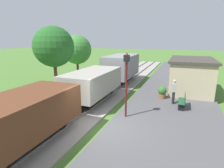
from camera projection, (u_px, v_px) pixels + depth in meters
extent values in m
plane|color=#47702D|center=(101.00, 130.00, 9.55)|extent=(160.00, 160.00, 0.00)
cube|color=#4C4C4F|center=(165.00, 140.00, 8.40)|extent=(6.00, 60.00, 0.25)
cube|color=gray|center=(63.00, 122.00, 10.38)|extent=(3.80, 60.00, 0.12)
cube|color=slate|center=(73.00, 122.00, 10.10)|extent=(0.07, 60.00, 0.14)
cube|color=slate|center=(52.00, 118.00, 10.60)|extent=(0.07, 60.00, 0.14)
cube|color=brown|center=(19.00, 116.00, 7.50)|extent=(2.50, 5.60, 1.60)
cube|color=black|center=(21.00, 130.00, 7.65)|extent=(2.10, 5.15, 0.50)
cylinder|color=black|center=(50.00, 119.00, 9.34)|extent=(1.56, 0.84, 0.84)
cylinder|color=black|center=(64.00, 107.00, 10.33)|extent=(0.20, 0.30, 0.20)
cube|color=gray|center=(93.00, 82.00, 13.47)|extent=(2.50, 5.60, 1.60)
cube|color=black|center=(93.00, 90.00, 13.63)|extent=(2.10, 5.15, 0.50)
cylinder|color=black|center=(103.00, 88.00, 15.31)|extent=(1.56, 0.84, 0.84)
cylinder|color=black|center=(81.00, 101.00, 12.07)|extent=(1.56, 0.84, 0.84)
cylinder|color=black|center=(108.00, 82.00, 16.30)|extent=(0.20, 0.30, 0.20)
cylinder|color=black|center=(71.00, 103.00, 10.96)|extent=(0.20, 0.30, 0.20)
cube|color=gray|center=(121.00, 66.00, 19.38)|extent=(2.50, 5.60, 2.20)
cube|color=black|center=(121.00, 75.00, 19.60)|extent=(2.10, 5.15, 0.50)
cylinder|color=black|center=(126.00, 74.00, 21.29)|extent=(1.56, 0.84, 0.84)
cylinder|color=black|center=(115.00, 80.00, 18.04)|extent=(1.56, 0.84, 0.84)
cylinder|color=black|center=(129.00, 70.00, 22.27)|extent=(0.20, 0.30, 0.20)
cylinder|color=black|center=(111.00, 80.00, 16.93)|extent=(0.20, 0.30, 0.20)
cube|color=tan|center=(191.00, 76.00, 15.81)|extent=(3.20, 5.50, 2.60)
cube|color=#3D3833|center=(192.00, 60.00, 15.48)|extent=(3.50, 5.80, 0.18)
cube|color=black|center=(170.00, 75.00, 15.35)|extent=(0.03, 0.90, 0.80)
cube|color=#1E4C2D|center=(182.00, 101.00, 11.96)|extent=(0.42, 1.50, 0.04)
cube|color=#1E4C2D|center=(185.00, 98.00, 11.84)|extent=(0.04, 1.50, 0.45)
cube|color=black|center=(181.00, 107.00, 11.48)|extent=(0.38, 0.06, 0.42)
cube|color=black|center=(181.00, 102.00, 12.56)|extent=(0.38, 0.06, 0.42)
cylinder|color=black|center=(173.00, 98.00, 12.65)|extent=(0.15, 0.15, 0.86)
cylinder|color=black|center=(173.00, 97.00, 12.80)|extent=(0.15, 0.15, 0.86)
cube|color=#B2ADA8|center=(174.00, 87.00, 12.55)|extent=(0.32, 0.43, 0.60)
sphere|color=tan|center=(175.00, 81.00, 12.45)|extent=(0.22, 0.22, 0.22)
cylinder|color=brown|center=(162.00, 96.00, 13.94)|extent=(0.56, 0.56, 0.34)
sphere|color=#2D6B28|center=(162.00, 91.00, 13.84)|extent=(0.64, 0.64, 0.64)
cylinder|color=#591414|center=(126.00, 90.00, 10.28)|extent=(0.11, 0.11, 3.20)
cube|color=black|center=(127.00, 58.00, 9.85)|extent=(0.28, 0.28, 0.36)
sphere|color=#F2E5BF|center=(127.00, 58.00, 9.85)|extent=(0.20, 0.20, 0.20)
cone|color=#591414|center=(127.00, 54.00, 9.79)|extent=(0.20, 0.20, 0.16)
cylinder|color=#4C3823|center=(56.00, 78.00, 15.60)|extent=(0.28, 0.28, 2.78)
sphere|color=#235B23|center=(54.00, 47.00, 14.98)|extent=(3.32, 3.32, 3.32)
cylinder|color=#4C3823|center=(78.00, 69.00, 22.57)|extent=(0.28, 0.28, 2.10)
sphere|color=#387A33|center=(77.00, 50.00, 22.01)|extent=(3.48, 3.48, 3.48)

